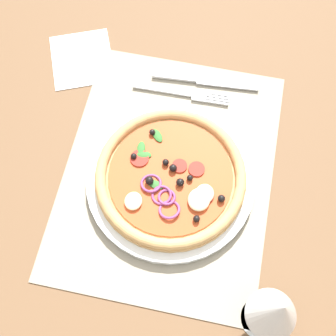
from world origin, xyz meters
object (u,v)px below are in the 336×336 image
object	(u,v)px
plate	(171,180)
wine_glass	(276,312)
knife	(207,80)
napkin	(82,59)
pizza	(171,177)
fork	(186,94)

from	to	relation	value
plate	wine_glass	xyz separation A→B (cm)	(18.85, 17.93, 8.94)
wine_glass	knife	bearing A→B (deg)	-158.98
napkin	wine_glass	bearing A→B (deg)	44.55
knife	wine_glass	xyz separation A→B (cm)	(40.11, 15.41, 9.42)
pizza	wine_glass	size ratio (longest dim) A/B	1.68
napkin	knife	bearing A→B (deg)	89.16
plate	wine_glass	size ratio (longest dim) A/B	1.90
fork	wine_glass	xyz separation A→B (cm)	(36.46, 18.55, 9.45)
pizza	fork	bearing A→B (deg)	-177.83
plate	knife	size ratio (longest dim) A/B	1.41
wine_glass	napkin	xyz separation A→B (cm)	(-40.46, -39.83, -9.89)
pizza	fork	size ratio (longest dim) A/B	1.39
fork	wine_glass	bearing A→B (deg)	-64.18
plate	fork	xyz separation A→B (cm)	(-17.61, -0.62, -0.52)
plate	knife	bearing A→B (deg)	173.24
fork	wine_glass	world-z (taller)	wine_glass
pizza	napkin	distance (cm)	31.00
pizza	knife	world-z (taller)	pizza
knife	wine_glass	distance (cm)	43.98
plate	knife	xyz separation A→B (cm)	(-21.26, 2.52, -0.48)
knife	fork	bearing A→B (deg)	-134.65
pizza	plate	bearing A→B (deg)	-153.01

